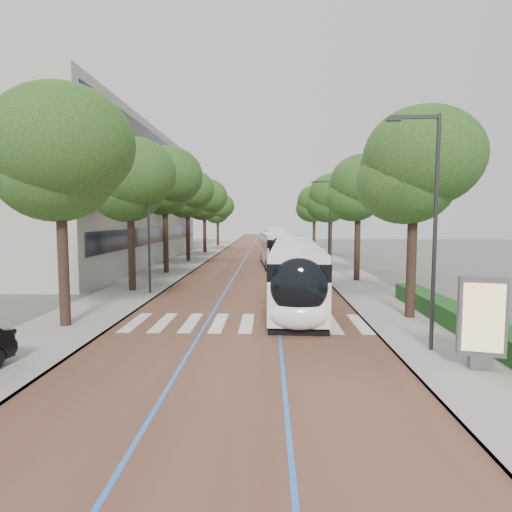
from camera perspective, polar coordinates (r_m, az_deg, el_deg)
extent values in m
plane|color=#51544C|center=(18.31, -2.01, -9.73)|extent=(160.00, 160.00, 0.00)
cube|color=brown|center=(57.86, 0.54, 0.40)|extent=(11.00, 140.00, 0.02)
cube|color=gray|center=(58.49, -6.83, 0.46)|extent=(4.00, 140.00, 0.12)
cube|color=gray|center=(58.20, 7.94, 0.43)|extent=(4.00, 140.00, 0.12)
cube|color=gray|center=(58.24, -4.98, 0.46)|extent=(0.20, 140.00, 0.14)
cube|color=gray|center=(58.02, 6.07, 0.43)|extent=(0.20, 140.00, 0.14)
cube|color=silver|center=(20.13, -15.74, -8.48)|extent=(0.55, 3.60, 0.01)
cube|color=silver|center=(19.80, -12.25, -8.63)|extent=(0.55, 3.60, 0.01)
cube|color=silver|center=(19.54, -8.64, -8.76)|extent=(0.55, 3.60, 0.01)
cube|color=silver|center=(19.36, -4.96, -8.85)|extent=(0.55, 3.60, 0.01)
cube|color=silver|center=(19.26, -1.22, -8.91)|extent=(0.55, 3.60, 0.01)
cube|color=silver|center=(19.23, 2.55, -8.93)|extent=(0.55, 3.60, 0.01)
cube|color=silver|center=(19.29, 6.31, -8.91)|extent=(0.55, 3.60, 0.01)
cube|color=silver|center=(19.43, 10.03, -8.85)|extent=(0.55, 3.60, 0.01)
cube|color=silver|center=(19.65, 13.68, -8.76)|extent=(0.55, 3.60, 0.01)
cube|color=blue|center=(57.92, -1.05, 0.42)|extent=(0.12, 126.00, 0.01)
cube|color=blue|center=(57.85, 2.12, 0.41)|extent=(0.12, 126.00, 0.01)
cube|color=#9A978F|center=(50.17, -22.82, 7.29)|extent=(18.00, 40.00, 14.00)
cube|color=black|center=(47.15, -12.58, 2.87)|extent=(0.12, 38.00, 1.60)
cube|color=black|center=(47.14, -12.66, 6.76)|extent=(0.12, 38.00, 1.60)
cube|color=black|center=(47.36, -12.73, 10.63)|extent=(0.12, 38.00, 1.60)
cube|color=black|center=(47.75, -12.80, 14.22)|extent=(0.12, 38.00, 1.60)
cube|color=#194718|center=(19.81, 25.53, -7.54)|extent=(1.20, 14.00, 0.80)
cylinder|color=#2A2A2C|center=(15.73, 22.76, 2.67)|extent=(0.14, 0.14, 8.00)
cube|color=#2A2A2C|center=(15.81, 20.42, 16.99)|extent=(1.70, 0.12, 0.12)
cube|color=#2A2A2C|center=(15.59, 17.87, 16.93)|extent=(0.50, 0.20, 0.10)
cylinder|color=#2A2A2C|center=(40.07, 9.81, 4.17)|extent=(0.14, 0.14, 8.00)
cube|color=#2A2A2C|center=(40.10, 8.75, 9.76)|extent=(1.70, 0.12, 0.12)
cube|color=#2A2A2C|center=(40.02, 7.74, 9.67)|extent=(0.50, 0.20, 0.10)
cylinder|color=#2A2A2C|center=(26.68, -14.12, 3.70)|extent=(0.14, 0.14, 8.00)
cylinder|color=black|center=(19.79, -24.27, -1.66)|extent=(0.44, 0.44, 5.02)
ellipsoid|color=#1D3F14|center=(19.82, -24.75, 11.57)|extent=(5.71, 5.71, 4.85)
cylinder|color=black|center=(28.12, -16.24, 0.26)|extent=(0.44, 0.44, 4.86)
ellipsoid|color=#1D3F14|center=(28.12, -16.46, 9.27)|extent=(5.25, 5.25, 4.46)
cylinder|color=black|center=(36.75, -11.94, 1.82)|extent=(0.44, 0.44, 5.37)
ellipsoid|color=#1D3F14|center=(36.82, -12.08, 9.43)|extent=(5.82, 5.82, 4.95)
cylinder|color=black|center=(46.53, -9.04, 2.32)|extent=(0.44, 0.44, 5.05)
ellipsoid|color=#1D3F14|center=(46.54, -9.12, 7.97)|extent=(5.20, 5.20, 4.42)
cylinder|color=black|center=(58.35, -6.85, 2.83)|extent=(0.44, 0.44, 4.96)
ellipsoid|color=#1D3F14|center=(58.36, -6.90, 7.25)|extent=(5.71, 5.71, 4.85)
cylinder|color=black|center=(73.22, -5.11, 3.06)|extent=(0.44, 0.44, 4.39)
ellipsoid|color=#1D3F14|center=(73.20, -5.14, 6.18)|extent=(5.16, 5.16, 4.39)
cylinder|color=black|center=(20.85, 19.98, -1.48)|extent=(0.44, 0.44, 4.82)
ellipsoid|color=#1D3F14|center=(20.84, 20.35, 10.58)|extent=(5.26, 5.26, 4.47)
cylinder|color=black|center=(32.42, 13.33, 0.83)|extent=(0.44, 0.44, 4.74)
ellipsoid|color=#1D3F14|center=(32.40, 13.49, 8.45)|extent=(4.80, 4.80, 4.08)
cylinder|color=black|center=(46.19, 9.84, 2.06)|extent=(0.44, 0.44, 4.69)
ellipsoid|color=#1D3F14|center=(46.18, 9.92, 7.36)|extent=(5.23, 5.23, 4.44)
cylinder|color=black|center=(62.06, 7.75, 2.83)|extent=(0.44, 0.44, 4.70)
ellipsoid|color=#1D3F14|center=(62.04, 7.79, 6.77)|extent=(5.49, 5.49, 4.67)
cylinder|color=black|center=(26.45, 5.21, -1.27)|extent=(2.34, 1.00, 2.30)
cube|color=white|center=(21.44, 5.42, -4.12)|extent=(2.92, 9.46, 1.82)
cube|color=black|center=(21.29, 5.45, -1.09)|extent=(2.95, 9.28, 0.97)
cube|color=silver|center=(21.23, 5.46, 0.63)|extent=(2.86, 9.27, 0.31)
cube|color=black|center=(21.63, 5.40, -6.97)|extent=(2.85, 9.09, 0.35)
cube|color=white|center=(30.80, 5.07, -1.34)|extent=(2.84, 7.84, 1.82)
cube|color=black|center=(30.70, 5.08, 0.78)|extent=(2.88, 7.69, 0.97)
cube|color=silver|center=(30.66, 5.09, 1.97)|extent=(2.79, 7.69, 0.31)
cube|color=black|center=(30.94, 5.05, -3.34)|extent=(2.78, 7.53, 0.35)
ellipsoid|color=black|center=(16.85, 5.75, -4.07)|extent=(2.40, 1.20, 2.28)
ellipsoid|color=white|center=(17.01, 5.72, -7.90)|extent=(2.39, 1.10, 1.14)
cylinder|color=black|center=(19.34, 2.16, -7.40)|extent=(0.34, 1.01, 1.00)
cylinder|color=black|center=(19.40, 8.91, -7.42)|extent=(0.34, 1.01, 1.00)
cylinder|color=black|center=(32.55, 3.02, -2.34)|extent=(0.34, 1.01, 1.00)
cylinder|color=black|center=(32.59, 7.00, -2.36)|extent=(0.34, 1.01, 1.00)
cylinder|color=black|center=(24.60, 2.62, -4.72)|extent=(0.34, 1.01, 1.00)
cylinder|color=black|center=(24.65, 7.90, -4.75)|extent=(0.34, 1.01, 1.00)
cube|color=white|center=(41.81, 2.69, 0.34)|extent=(3.33, 12.14, 1.82)
cube|color=black|center=(41.74, 2.69, 1.90)|extent=(3.35, 11.91, 0.97)
cube|color=silver|center=(41.71, 2.70, 2.78)|extent=(3.26, 11.90, 0.31)
cube|color=black|center=(41.92, 2.68, -1.14)|extent=(3.24, 11.66, 0.35)
ellipsoid|color=black|center=(35.95, 3.50, 0.76)|extent=(2.42, 1.26, 2.28)
ellipsoid|color=white|center=(36.00, 3.50, -1.05)|extent=(2.41, 1.16, 1.14)
cylinder|color=black|center=(38.23, 1.46, -1.24)|extent=(0.37, 1.02, 1.00)
cylinder|color=black|center=(38.44, 4.83, -1.22)|extent=(0.37, 1.02, 1.00)
cylinder|color=black|center=(45.58, 0.85, -0.23)|extent=(0.37, 1.02, 1.00)
cylinder|color=black|center=(45.76, 3.68, -0.22)|extent=(0.37, 1.02, 1.00)
cube|color=white|center=(54.84, 2.71, 1.45)|extent=(3.03, 12.10, 1.82)
cube|color=black|center=(54.79, 2.71, 2.64)|extent=(3.06, 11.86, 0.97)
cube|color=silver|center=(54.76, 2.71, 3.31)|extent=(2.97, 11.86, 0.31)
cube|color=black|center=(54.92, 2.70, 0.32)|extent=(2.96, 11.62, 0.35)
ellipsoid|color=black|center=(48.97, 3.14, 1.89)|extent=(2.40, 1.20, 2.28)
ellipsoid|color=white|center=(49.00, 3.13, 0.56)|extent=(2.39, 1.10, 1.14)
cylinder|color=black|center=(51.25, 1.69, 0.35)|extent=(0.34, 1.01, 1.00)
cylinder|color=black|center=(51.40, 4.21, 0.35)|extent=(0.34, 1.01, 1.00)
cylinder|color=black|center=(58.62, 1.37, 0.94)|extent=(0.34, 1.01, 1.00)
cylinder|color=black|center=(58.76, 3.57, 0.94)|extent=(0.34, 1.01, 1.00)
cube|color=white|center=(68.87, 2.96, 2.17)|extent=(2.76, 12.05, 1.82)
cube|color=black|center=(68.83, 2.96, 3.12)|extent=(2.79, 11.81, 0.97)
cube|color=silver|center=(68.81, 2.97, 3.65)|extent=(2.70, 11.81, 0.31)
cube|color=black|center=(68.93, 2.95, 1.27)|extent=(2.70, 11.57, 0.35)
ellipsoid|color=black|center=(62.99, 2.96, 2.58)|extent=(2.37, 1.15, 2.28)
ellipsoid|color=white|center=(63.00, 2.96, 1.54)|extent=(2.37, 1.05, 1.14)
cylinder|color=black|center=(65.33, 1.97, 1.35)|extent=(0.32, 1.01, 1.00)
cylinder|color=black|center=(65.33, 3.95, 1.34)|extent=(0.32, 1.01, 1.00)
cylinder|color=black|center=(72.72, 2.06, 1.72)|extent=(0.32, 1.01, 1.00)
cylinder|color=black|center=(72.72, 3.85, 1.71)|extent=(0.32, 1.01, 1.00)
cube|color=#59595B|center=(14.99, 27.69, -12.36)|extent=(0.73, 0.66, 0.41)
cube|color=#59595B|center=(14.65, 27.91, -7.13)|extent=(1.39, 0.69, 2.38)
cube|color=#EDCA7D|center=(14.46, 28.06, -7.29)|extent=(1.10, 0.31, 2.07)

